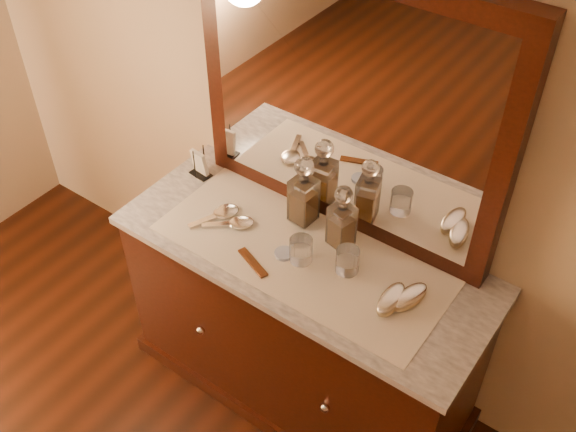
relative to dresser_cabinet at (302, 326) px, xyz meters
The scene contains 18 objects.
dresser_cabinet is the anchor object (origin of this frame).
dresser_plinth 0.37m from the dresser_cabinet, ahead, with size 1.46×0.59×0.08m, color black.
knob_left 0.42m from the dresser_cabinet, 136.47° to the right, with size 0.04×0.04×0.04m, color silver.
knob_right 0.42m from the dresser_cabinet, 43.53° to the right, with size 0.04×0.04×0.04m, color silver.
marble_top 0.42m from the dresser_cabinet, ahead, with size 1.44×0.59×0.03m, color white.
mirror_frame 0.97m from the dresser_cabinet, 90.00° to the left, with size 1.20×0.08×1.00m, color black.
mirror_glass 0.96m from the dresser_cabinet, 90.00° to the left, with size 1.06×0.01×0.86m, color white.
lace_runner 0.44m from the dresser_cabinet, 90.00° to the right, with size 1.10×0.45×0.00m, color silver.
pin_dish 0.46m from the dresser_cabinet, 127.49° to the right, with size 0.07×0.07×0.01m, color white.
comb 0.49m from the dresser_cabinet, 124.73° to the right, with size 0.16×0.03×0.01m, color #683112.
napkin_rack 0.79m from the dresser_cabinet, 169.14° to the left, with size 0.10×0.06×0.14m.
decanter_left 0.58m from the dresser_cabinet, 125.92° to the left, with size 0.10×0.10×0.29m.
decanter_right 0.57m from the dresser_cabinet, 53.07° to the left, with size 0.10×0.10×0.27m.
brush_near 0.60m from the dresser_cabinet, ahead, with size 0.08×0.16×0.04m.
brush_far 0.63m from the dresser_cabinet, ahead, with size 0.10×0.17×0.04m.
hand_mirror_outer 0.59m from the dresser_cabinet, behind, with size 0.13×0.22×0.02m.
hand_mirror_inner 0.54m from the dresser_cabinet, behind, with size 0.18×0.17×0.02m.
tumblers 0.50m from the dresser_cabinet, ahead, with size 0.25×0.14×0.10m.
Camera 1 is at (0.97, 0.51, 2.62)m, focal length 41.99 mm.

